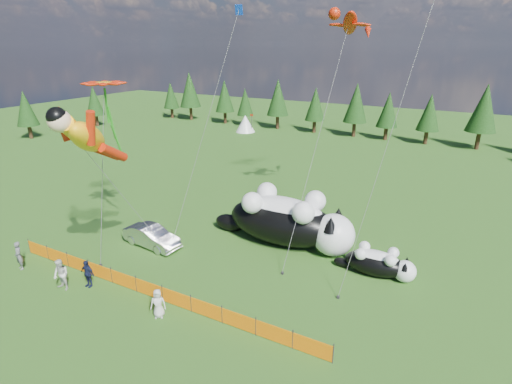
# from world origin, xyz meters

# --- Properties ---
(ground) EXTENTS (160.00, 160.00, 0.00)m
(ground) POSITION_xyz_m (0.00, 0.00, 0.00)
(ground) COLOR #11380A
(ground) RESTS_ON ground
(safety_fence) EXTENTS (22.06, 0.06, 1.10)m
(safety_fence) POSITION_xyz_m (0.00, -3.00, 0.50)
(safety_fence) COLOR #262626
(safety_fence) RESTS_ON ground
(tree_line) EXTENTS (90.00, 4.00, 8.00)m
(tree_line) POSITION_xyz_m (0.00, 45.00, 4.00)
(tree_line) COLOR black
(tree_line) RESTS_ON ground
(festival_tents) EXTENTS (50.00, 3.20, 2.80)m
(festival_tents) POSITION_xyz_m (11.00, 40.00, 1.40)
(festival_tents) COLOR white
(festival_tents) RESTS_ON ground
(cat_large) EXTENTS (11.04, 3.98, 3.99)m
(cat_large) POSITION_xyz_m (4.40, 6.83, 1.90)
(cat_large) COLOR black
(cat_large) RESTS_ON ground
(cat_small) EXTENTS (5.13, 1.91, 1.85)m
(cat_small) POSITION_xyz_m (11.19, 5.62, 0.88)
(cat_small) COLOR black
(cat_small) RESTS_ON ground
(car) EXTENTS (4.68, 2.01, 1.50)m
(car) POSITION_xyz_m (-4.12, 1.84, 0.75)
(car) COLOR #BABABF
(car) RESTS_ON ground
(spectator_a) EXTENTS (0.79, 0.62, 1.92)m
(spectator_a) POSITION_xyz_m (-9.53, -4.62, 0.96)
(spectator_a) COLOR slate
(spectator_a) RESTS_ON ground
(spectator_b) EXTENTS (0.98, 0.60, 1.98)m
(spectator_b) POSITION_xyz_m (-5.05, -4.88, 0.99)
(spectator_b) COLOR silver
(spectator_b) RESTS_ON ground
(spectator_c) EXTENTS (1.04, 0.56, 1.75)m
(spectator_c) POSITION_xyz_m (-3.98, -3.91, 0.87)
(spectator_c) COLOR #141937
(spectator_c) RESTS_ON ground
(spectator_e) EXTENTS (0.97, 0.88, 1.67)m
(spectator_e) POSITION_xyz_m (1.71, -4.16, 0.84)
(spectator_e) COLOR silver
(spectator_e) RESTS_ON ground
(superhero_kite) EXTENTS (6.35, 7.94, 11.59)m
(superhero_kite) POSITION_xyz_m (-4.16, -2.33, 8.84)
(superhero_kite) COLOR #FFAE0D
(superhero_kite) RESTS_ON ground
(gecko_kite) EXTENTS (4.31, 14.20, 18.66)m
(gecko_kite) POSITION_xyz_m (5.84, 13.84, 15.21)
(gecko_kite) COLOR red
(gecko_kite) RESTS_ON ground
(flower_kite) EXTENTS (3.58, 5.56, 12.03)m
(flower_kite) POSITION_xyz_m (-7.18, 1.99, 11.17)
(flower_kite) COLOR red
(flower_kite) RESTS_ON ground
(diamond_kite_a) EXTENTS (3.25, 5.73, 16.97)m
(diamond_kite_a) POSITION_xyz_m (0.08, 6.85, 14.77)
(diamond_kite_a) COLOR #0D3CC8
(diamond_kite_a) RESTS_ON ground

